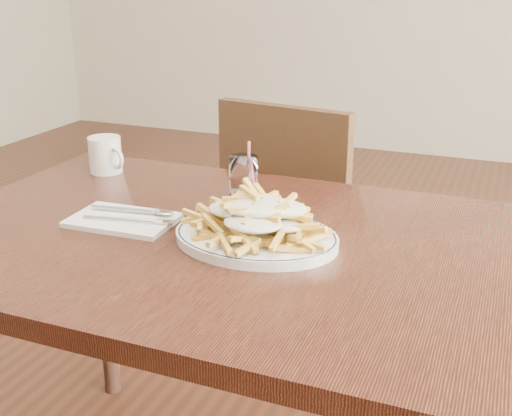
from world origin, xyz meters
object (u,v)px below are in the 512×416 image
at_px(fries_plate, 256,237).
at_px(coffee_mug, 106,155).
at_px(water_glass, 243,182).
at_px(loaded_fries, 256,212).
at_px(chair_far, 298,224).
at_px(table, 222,270).

relative_size(fries_plate, coffee_mug, 3.11).
bearing_deg(water_glass, loaded_fries, -61.20).
distance_m(chair_far, fries_plate, 0.77).
bearing_deg(fries_plate, water_glass, 118.80).
bearing_deg(fries_plate, chair_far, 101.80).
distance_m(table, coffee_mug, 0.53).
relative_size(fries_plate, loaded_fries, 1.13).
height_order(table, loaded_fries, loaded_fries).
relative_size(table, coffee_mug, 10.69).
xyz_separation_m(chair_far, coffee_mug, (-0.37, -0.43, 0.29)).
distance_m(water_glass, coffee_mug, 0.41).
relative_size(chair_far, water_glass, 6.34).
bearing_deg(fries_plate, loaded_fries, 90.00).
bearing_deg(table, chair_far, 95.64).
height_order(chair_far, fries_plate, chair_far).
bearing_deg(chair_far, coffee_mug, -130.76).
relative_size(loaded_fries, water_glass, 2.22).
bearing_deg(table, loaded_fries, -9.88).
bearing_deg(water_glass, coffee_mug, 170.06).
xyz_separation_m(table, water_glass, (-0.03, 0.19, 0.12)).
bearing_deg(water_glass, table, -80.16).
height_order(fries_plate, water_glass, water_glass).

